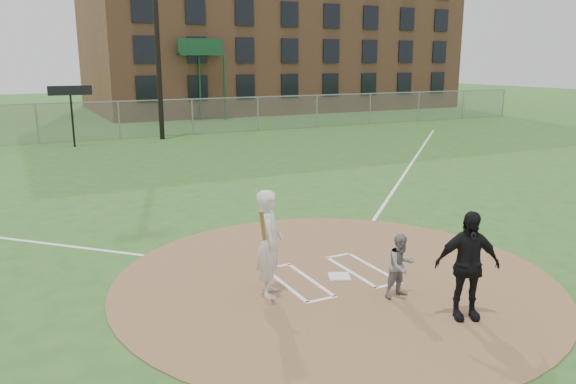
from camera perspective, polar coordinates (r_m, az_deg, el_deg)
name	(u,v)px	position (r m, az deg, el deg)	size (l,w,h in m)	color
ground	(335,279)	(10.91, 4.76, -8.83)	(140.00, 140.00, 0.00)	#2C5B1F
dirt_circle	(335,279)	(10.91, 4.76, -8.78)	(8.40, 8.40, 0.02)	olive
home_plate	(339,276)	(10.97, 5.23, -8.54)	(0.40, 0.40, 0.03)	silver
foul_line_first	(410,165)	(23.06, 12.34, 2.71)	(0.10, 24.00, 0.01)	white
catcher	(401,266)	(10.07, 11.41, -7.36)	(0.56, 0.43, 1.15)	gray
umpire	(467,265)	(9.44, 17.74, -7.09)	(1.05, 0.44, 1.79)	black
batters_boxes	(331,275)	(11.02, 4.35, -8.45)	(2.08, 1.88, 0.01)	white
batter_at_plate	(269,243)	(9.83, -1.91, -5.21)	(0.83, 1.09, 1.91)	silver
outfield_fence	(119,120)	(31.23, -16.77, 7.02)	(56.08, 0.08, 2.03)	slate
brick_warehouse	(268,20)	(51.33, -2.06, 17.02)	(30.00, 17.17, 15.00)	#9C6243
light_pole	(156,9)	(30.61, -13.29, 17.61)	(1.20, 0.30, 12.22)	black
scoreboard_sign	(70,97)	(29.00, -21.23, 8.97)	(2.00, 0.10, 2.93)	black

